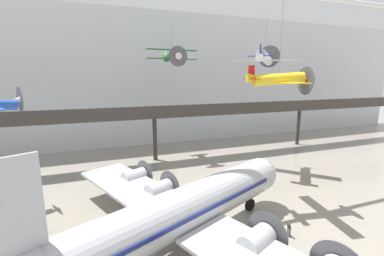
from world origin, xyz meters
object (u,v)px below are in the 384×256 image
at_px(suspended_plane_yellow_lowwing, 279,79).
at_px(suspended_plane_white_twin, 265,58).
at_px(info_sign_pedestal, 289,231).
at_px(airliner_silver_main, 177,214).
at_px(suspended_plane_green_biplane, 171,56).

bearing_deg(suspended_plane_yellow_lowwing, suspended_plane_white_twin, 71.90).
bearing_deg(suspended_plane_yellow_lowwing, info_sign_pedestal, -103.06).
bearing_deg(airliner_silver_main, suspended_plane_white_twin, 16.36).
xyz_separation_m(airliner_silver_main, info_sign_pedestal, (10.02, -1.05, -3.13)).
bearing_deg(suspended_plane_green_biplane, suspended_plane_yellow_lowwing, 11.09).
xyz_separation_m(suspended_plane_yellow_lowwing, info_sign_pedestal, (-2.47, -5.85, -13.24)).
bearing_deg(suspended_plane_green_biplane, airliner_silver_main, -18.14).
relative_size(airliner_silver_main, suspended_plane_green_biplane, 3.37).
bearing_deg(info_sign_pedestal, airliner_silver_main, -170.96).
distance_m(airliner_silver_main, suspended_plane_white_twin, 26.70).
height_order(suspended_plane_white_twin, info_sign_pedestal, suspended_plane_white_twin).
distance_m(airliner_silver_main, suspended_plane_green_biplane, 30.56).
relative_size(suspended_plane_yellow_lowwing, suspended_plane_white_twin, 1.31).
xyz_separation_m(suspended_plane_yellow_lowwing, suspended_plane_white_twin, (5.38, 10.13, 2.94)).
xyz_separation_m(airliner_silver_main, suspended_plane_yellow_lowwing, (12.50, 4.80, 10.11)).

